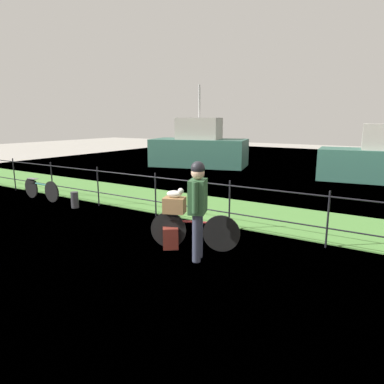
# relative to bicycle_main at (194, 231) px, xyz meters

# --- Properties ---
(ground_plane) EXTENTS (60.00, 60.00, 0.00)m
(ground_plane) POSITION_rel_bicycle_main_xyz_m (-0.95, -0.94, -0.35)
(ground_plane) COLOR #B2ADA3
(grass_strip) EXTENTS (27.00, 2.40, 0.03)m
(grass_strip) POSITION_rel_bicycle_main_xyz_m (-0.95, 2.76, -0.34)
(grass_strip) COLOR #569342
(grass_strip) RESTS_ON ground
(harbor_water) EXTENTS (30.00, 30.00, 0.00)m
(harbor_water) POSITION_rel_bicycle_main_xyz_m (-0.95, 9.13, -0.35)
(harbor_water) COLOR slate
(harbor_water) RESTS_ON ground
(iron_fence) EXTENTS (18.04, 0.04, 1.08)m
(iron_fence) POSITION_rel_bicycle_main_xyz_m (-0.95, 1.37, 0.28)
(iron_fence) COLOR black
(iron_fence) RESTS_ON ground
(bicycle_main) EXTENTS (1.57, 0.61, 0.67)m
(bicycle_main) POSITION_rel_bicycle_main_xyz_m (0.00, 0.00, 0.00)
(bicycle_main) COLOR black
(bicycle_main) RESTS_ON ground
(wooden_crate) EXTENTS (0.46, 0.39, 0.29)m
(wooden_crate) POSITION_rel_bicycle_main_xyz_m (-0.34, -0.12, 0.46)
(wooden_crate) COLOR olive
(wooden_crate) RESTS_ON bicycle_main
(terrier_dog) EXTENTS (0.32, 0.23, 0.18)m
(terrier_dog) POSITION_rel_bicycle_main_xyz_m (-0.31, -0.11, 0.68)
(terrier_dog) COLOR silver
(terrier_dog) RESTS_ON wooden_crate
(cyclist_person) EXTENTS (0.38, 0.51, 1.68)m
(cyclist_person) POSITION_rel_bicycle_main_xyz_m (0.31, -0.37, 0.65)
(cyclist_person) COLOR #383D51
(cyclist_person) RESTS_ON ground
(backpack_on_paving) EXTENTS (0.33, 0.31, 0.40)m
(backpack_on_paving) POSITION_rel_bicycle_main_xyz_m (-0.36, -0.21, -0.15)
(backpack_on_paving) COLOR maroon
(backpack_on_paving) RESTS_ON ground
(mooring_bollard) EXTENTS (0.20, 0.20, 0.43)m
(mooring_bollard) POSITION_rel_bicycle_main_xyz_m (-4.33, 0.87, -0.14)
(mooring_bollard) COLOR #38383D
(mooring_bollard) RESTS_ON ground
(bicycle_parked) EXTENTS (1.64, 0.17, 0.61)m
(bicycle_parked) POSITION_rel_bicycle_main_xyz_m (-5.96, 0.97, -0.03)
(bicycle_parked) COLOR black
(bicycle_parked) RESTS_ON ground
(moored_boat_mid) EXTENTS (5.16, 3.40, 4.03)m
(moored_boat_mid) POSITION_rel_bicycle_main_xyz_m (-5.97, 10.07, 0.57)
(moored_boat_mid) COLOR #336656
(moored_boat_mid) RESTS_ON ground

